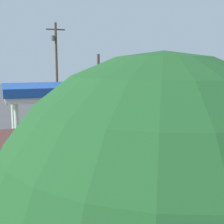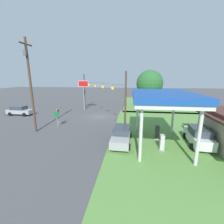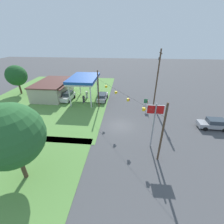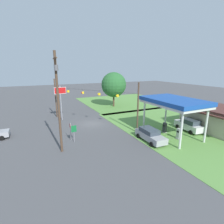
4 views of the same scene
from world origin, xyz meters
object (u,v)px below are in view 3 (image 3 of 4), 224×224
(fuel_pump_far, at_px, (87,95))
(car_on_crossroad, at_px, (214,124))
(utility_pole_main, at_px, (157,77))
(tree_behind_station, at_px, (16,76))
(gas_station_canopy, at_px, (84,79))
(gas_station_store, at_px, (53,89))
(fuel_pump_near, at_px, (84,99))
(car_at_pumps_rear, at_px, (68,96))
(stop_sign_overhead, at_px, (155,117))
(car_at_pumps_front, at_px, (102,97))
(stop_sign_roadside, at_px, (148,104))
(tree_west_verge, at_px, (11,136))
(route_sign, at_px, (146,102))

(fuel_pump_far, distance_m, car_on_crossroad, 26.81)
(car_on_crossroad, relative_size, utility_pole_main, 0.41)
(fuel_pump_far, xyz_separation_m, car_on_crossroad, (-11.33, -24.30, 0.15))
(tree_behind_station, bearing_deg, gas_station_canopy, -98.34)
(gas_station_store, xyz_separation_m, fuel_pump_near, (-3.32, -8.58, -1.13))
(car_at_pumps_rear, height_order, stop_sign_overhead, stop_sign_overhead)
(car_at_pumps_rear, bearing_deg, car_at_pumps_front, 98.87)
(fuel_pump_far, relative_size, car_on_crossroad, 0.33)
(car_at_pumps_front, bearing_deg, gas_station_canopy, 94.63)
(stop_sign_roadside, height_order, tree_west_verge, tree_west_verge)
(gas_station_canopy, xyz_separation_m, car_at_pumps_front, (0.20, -4.08, -4.17))
(gas_station_store, xyz_separation_m, car_at_pumps_rear, (-2.22, -4.50, -0.87))
(gas_station_canopy, distance_m, car_at_pumps_front, 5.84)
(gas_station_canopy, height_order, stop_sign_overhead, stop_sign_overhead)
(car_on_crossroad, height_order, utility_pole_main, utility_pole_main)
(gas_station_canopy, bearing_deg, car_at_pumps_rear, 94.76)
(utility_pole_main, bearing_deg, fuel_pump_near, 88.45)
(gas_station_store, relative_size, fuel_pump_far, 6.93)
(fuel_pump_near, height_order, car_at_pumps_front, car_at_pumps_front)
(stop_sign_roadside, distance_m, tree_behind_station, 32.91)
(gas_station_canopy, relative_size, car_at_pumps_front, 1.75)
(gas_station_store, bearing_deg, fuel_pump_near, -111.15)
(car_on_crossroad, bearing_deg, fuel_pump_near, -17.88)
(fuel_pump_far, bearing_deg, tree_west_verge, 177.15)
(stop_sign_overhead, bearing_deg, tree_west_verge, 114.44)
(car_at_pumps_rear, distance_m, stop_sign_roadside, 18.59)
(tree_west_verge, bearing_deg, route_sign, -39.40)
(gas_station_store, relative_size, car_at_pumps_front, 2.15)
(car_at_pumps_rear, relative_size, route_sign, 2.06)
(tree_west_verge, bearing_deg, tree_behind_station, 34.34)
(car_at_pumps_rear, height_order, stop_sign_roadside, stop_sign_roadside)
(tree_west_verge, bearing_deg, gas_station_store, 17.28)
(fuel_pump_far, bearing_deg, car_at_pumps_front, -106.87)
(gas_station_store, relative_size, stop_sign_roadside, 4.44)
(car_on_crossroad, distance_m, tree_west_verge, 28.58)
(stop_sign_overhead, distance_m, tree_west_verge, 15.88)
(fuel_pump_near, distance_m, stop_sign_roadside, 14.39)
(car_at_pumps_front, xyz_separation_m, tree_behind_station, (2.43, 22.05, 3.89))
(fuel_pump_near, distance_m, car_at_pumps_rear, 4.23)
(car_at_pumps_front, height_order, route_sign, route_sign)
(fuel_pump_near, relative_size, car_at_pumps_front, 0.31)
(stop_sign_overhead, relative_size, tree_behind_station, 0.91)
(car_at_pumps_front, bearing_deg, route_sign, -111.34)
(fuel_pump_near, height_order, fuel_pump_far, same)
(car_at_pumps_front, relative_size, tree_behind_station, 0.71)
(gas_station_store, xyz_separation_m, stop_sign_roadside, (-6.74, -22.52, -0.07))
(gas_station_store, xyz_separation_m, route_sign, (-5.78, -22.26, -0.18))
(fuel_pump_far, distance_m, tree_west_verge, 23.94)
(utility_pole_main, bearing_deg, gas_station_canopy, 83.24)
(stop_sign_roadside, bearing_deg, car_at_pumps_rear, -104.10)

